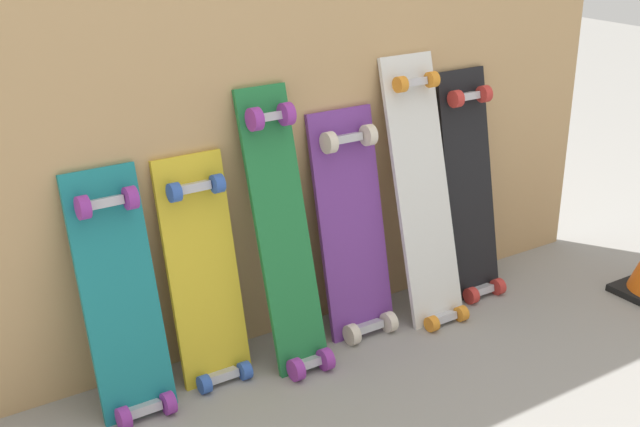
# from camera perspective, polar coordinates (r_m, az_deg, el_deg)

# --- Properties ---
(ground_plane) EXTENTS (12.00, 12.00, 0.00)m
(ground_plane) POSITION_cam_1_polar(r_m,az_deg,el_deg) (2.75, -0.81, -7.87)
(ground_plane) COLOR gray
(plywood_wall_panel) EXTENTS (2.44, 0.04, 1.58)m
(plywood_wall_panel) POSITION_cam_1_polar(r_m,az_deg,el_deg) (2.51, -1.78, 8.64)
(plywood_wall_panel) COLOR tan
(plywood_wall_panel) RESTS_ON ground
(skateboard_teal) EXTENTS (0.21, 0.26, 0.73)m
(skateboard_teal) POSITION_cam_1_polar(r_m,az_deg,el_deg) (2.31, -13.23, -6.17)
(skateboard_teal) COLOR #197A7F
(skateboard_teal) RESTS_ON ground
(skateboard_yellow) EXTENTS (0.21, 0.22, 0.72)m
(skateboard_yellow) POSITION_cam_1_polar(r_m,az_deg,el_deg) (2.42, -7.78, -4.66)
(skateboard_yellow) COLOR gold
(skateboard_yellow) RESTS_ON ground
(skateboard_green) EXTENTS (0.17, 0.31, 0.88)m
(skateboard_green) POSITION_cam_1_polar(r_m,az_deg,el_deg) (2.45, -2.36, -1.96)
(skateboard_green) COLOR #1E7238
(skateboard_green) RESTS_ON ground
(skateboard_purple) EXTENTS (0.24, 0.23, 0.77)m
(skateboard_purple) POSITION_cam_1_polar(r_m,az_deg,el_deg) (2.64, 2.30, -1.41)
(skateboard_purple) COLOR #6B338C
(skateboard_purple) RESTS_ON ground
(skateboard_white) EXTENTS (0.20, 0.30, 0.92)m
(skateboard_white) POSITION_cam_1_polar(r_m,az_deg,el_deg) (2.73, 7.09, 0.75)
(skateboard_white) COLOR silver
(skateboard_white) RESTS_ON ground
(skateboard_black) EXTENTS (0.20, 0.23, 0.84)m
(skateboard_black) POSITION_cam_1_polar(r_m,az_deg,el_deg) (2.92, 10.15, 1.24)
(skateboard_black) COLOR black
(skateboard_black) RESTS_ON ground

